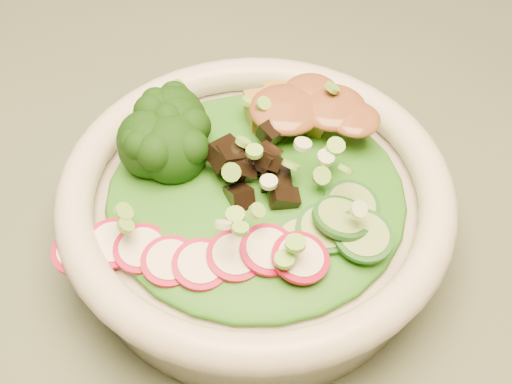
# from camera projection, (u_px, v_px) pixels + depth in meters

# --- Properties ---
(dining_table) EXTENTS (1.20, 0.80, 0.75)m
(dining_table) POSITION_uv_depth(u_px,v_px,m) (222.00, 323.00, 0.58)
(dining_table) COLOR black
(dining_table) RESTS_ON ground
(salad_bowl) EXTENTS (0.25, 0.25, 0.07)m
(salad_bowl) POSITION_uv_depth(u_px,v_px,m) (256.00, 211.00, 0.46)
(salad_bowl) COLOR silver
(salad_bowl) RESTS_ON dining_table
(lettuce_bed) EXTENTS (0.19, 0.19, 0.02)m
(lettuce_bed) POSITION_uv_depth(u_px,v_px,m) (256.00, 191.00, 0.45)
(lettuce_bed) COLOR #195F14
(lettuce_bed) RESTS_ON salad_bowl
(broccoli_florets) EXTENTS (0.08, 0.08, 0.04)m
(broccoli_florets) POSITION_uv_depth(u_px,v_px,m) (177.00, 142.00, 0.46)
(broccoli_florets) COLOR black
(broccoli_florets) RESTS_ON salad_bowl
(radish_slices) EXTENTS (0.11, 0.05, 0.02)m
(radish_slices) POSITION_uv_depth(u_px,v_px,m) (203.00, 258.00, 0.41)
(radish_slices) COLOR #A40C32
(radish_slices) RESTS_ON salad_bowl
(cucumber_slices) EXTENTS (0.07, 0.07, 0.03)m
(cucumber_slices) POSITION_uv_depth(u_px,v_px,m) (342.00, 222.00, 0.42)
(cucumber_slices) COLOR #8AAE61
(cucumber_slices) RESTS_ON salad_bowl
(mushroom_heap) EXTENTS (0.07, 0.07, 0.04)m
(mushroom_heap) POSITION_uv_depth(u_px,v_px,m) (266.00, 166.00, 0.45)
(mushroom_heap) COLOR black
(mushroom_heap) RESTS_ON salad_bowl
(tofu_cubes) EXTENTS (0.09, 0.07, 0.03)m
(tofu_cubes) POSITION_uv_depth(u_px,v_px,m) (305.00, 124.00, 0.47)
(tofu_cubes) COLOR olive
(tofu_cubes) RESTS_ON salad_bowl
(peanut_sauce) EXTENTS (0.07, 0.05, 0.01)m
(peanut_sauce) POSITION_uv_depth(u_px,v_px,m) (306.00, 111.00, 0.46)
(peanut_sauce) COLOR brown
(peanut_sauce) RESTS_ON tofu_cubes
(scallion_garnish) EXTENTS (0.18, 0.18, 0.02)m
(scallion_garnish) POSITION_uv_depth(u_px,v_px,m) (256.00, 167.00, 0.43)
(scallion_garnish) COLOR #73B740
(scallion_garnish) RESTS_ON salad_bowl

